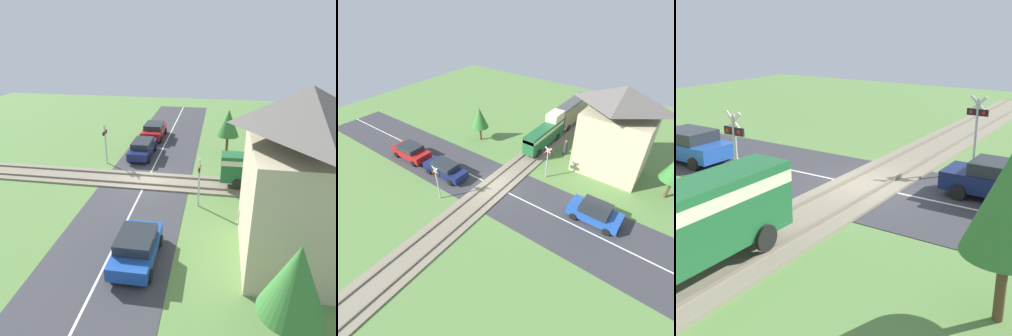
# 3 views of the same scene
# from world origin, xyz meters

# --- Properties ---
(ground_plane) EXTENTS (60.00, 60.00, 0.00)m
(ground_plane) POSITION_xyz_m (0.00, 0.00, 0.00)
(ground_plane) COLOR #5B8442
(road_surface) EXTENTS (48.00, 6.40, 0.02)m
(road_surface) POSITION_xyz_m (0.00, 0.00, 0.01)
(road_surface) COLOR #38383D
(road_surface) RESTS_ON ground_plane
(track_bed) EXTENTS (2.80, 48.00, 0.24)m
(track_bed) POSITION_xyz_m (0.00, 0.00, 0.07)
(track_bed) COLOR gray
(track_bed) RESTS_ON ground_plane
(train) EXTENTS (1.58, 13.79, 3.18)m
(train) POSITION_xyz_m (0.00, 12.43, 1.86)
(train) COLOR #1E6033
(train) RESTS_ON track_bed
(car_near_crossing) EXTENTS (4.50, 1.88, 1.44)m
(car_near_crossing) POSITION_xyz_m (-4.99, -1.44, 0.77)
(car_near_crossing) COLOR #141E4C
(car_near_crossing) RESTS_ON ground_plane
(car_far_side) EXTENTS (4.02, 2.07, 1.50)m
(car_far_side) POSITION_xyz_m (8.67, 1.44, 0.79)
(car_far_side) COLOR #1E4CA8
(car_far_side) RESTS_ON ground_plane
(car_behind_queue) EXTENTS (4.29, 2.07, 1.49)m
(car_behind_queue) POSITION_xyz_m (-10.16, -1.44, 0.79)
(car_behind_queue) COLOR #A81919
(car_behind_queue) RESTS_ON ground_plane
(crossing_signal_west_approach) EXTENTS (0.90, 0.18, 3.35)m
(crossing_signal_west_approach) POSITION_xyz_m (-2.93, -4.02, 2.13)
(crossing_signal_west_approach) COLOR #B7B7B7
(crossing_signal_west_approach) RESTS_ON ground_plane
(crossing_signal_east_approach) EXTENTS (0.90, 0.18, 3.35)m
(crossing_signal_east_approach) POSITION_xyz_m (2.93, 4.02, 2.13)
(crossing_signal_east_approach) COLOR #B7B7B7
(crossing_signal_east_approach) RESTS_ON ground_plane
(station_building) EXTENTS (6.53, 4.74, 8.42)m
(station_building) POSITION_xyz_m (7.19, 8.66, 4.10)
(station_building) COLOR #C6B793
(station_building) RESTS_ON ground_plane
(pedestrian_by_station) EXTENTS (0.42, 0.42, 1.69)m
(pedestrian_by_station) POSITION_xyz_m (2.59, 8.82, 0.77)
(pedestrian_by_station) COLOR #333338
(pedestrian_by_station) RESTS_ON ground_plane
(tree_by_station) EXTENTS (2.21, 2.21, 4.60)m
(tree_by_station) POSITION_xyz_m (12.71, 7.69, 3.26)
(tree_by_station) COLOR brown
(tree_by_station) RESTS_ON ground_plane
(tree_roadside_hedge) EXTENTS (1.94, 1.94, 3.96)m
(tree_roadside_hedge) POSITION_xyz_m (-6.83, 5.84, 2.78)
(tree_roadside_hedge) COLOR brown
(tree_roadside_hedge) RESTS_ON ground_plane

